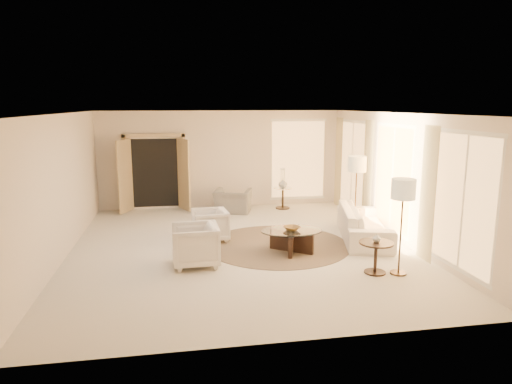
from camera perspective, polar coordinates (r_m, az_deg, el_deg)
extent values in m
cube|color=beige|center=(9.75, -1.93, -6.94)|extent=(7.00, 8.00, 0.02)
cube|color=white|center=(9.28, -2.04, 9.81)|extent=(7.00, 8.00, 0.02)
cube|color=beige|center=(13.35, -4.35, 4.10)|extent=(7.00, 0.04, 2.80)
cube|color=beige|center=(5.58, 3.71, -5.57)|extent=(7.00, 0.04, 2.80)
cube|color=beige|center=(9.59, -23.17, 0.56)|extent=(0.04, 8.00, 2.80)
cube|color=beige|center=(10.48, 17.35, 1.75)|extent=(0.04, 8.00, 2.80)
cube|color=tan|center=(13.24, -12.50, 2.42)|extent=(1.80, 0.12, 2.16)
cube|color=tan|center=(13.04, -16.06, 1.90)|extent=(0.35, 0.66, 2.00)
cube|color=tan|center=(12.96, -9.01, 2.14)|extent=(0.35, 0.66, 2.00)
cylinder|color=#3D2E22|center=(9.88, 2.67, -6.60)|extent=(3.40, 3.40, 0.01)
imported|color=white|center=(10.50, 13.33, -3.86)|extent=(1.52, 2.59, 0.71)
imported|color=white|center=(10.15, -5.78, -3.96)|extent=(0.76, 0.81, 0.77)
imported|color=white|center=(8.64, -7.63, -6.34)|extent=(0.81, 0.86, 0.86)
imported|color=gray|center=(12.72, -2.92, -0.66)|extent=(1.13, 0.90, 0.86)
cube|color=black|center=(9.40, 4.46, -6.25)|extent=(0.81, 0.63, 0.42)
cube|color=black|center=(9.40, 4.46, -6.25)|extent=(0.36, 0.93, 0.42)
cylinder|color=white|center=(9.33, 4.48, -4.83)|extent=(1.59, 1.59, 0.02)
cylinder|color=black|center=(8.58, 14.63, -9.67)|extent=(0.38, 0.38, 0.03)
cylinder|color=black|center=(8.49, 14.72, -7.98)|extent=(0.06, 0.06, 0.54)
cylinder|color=black|center=(8.41, 14.81, -6.16)|extent=(0.61, 0.61, 0.03)
cylinder|color=#30231A|center=(13.28, 3.34, -1.99)|extent=(0.41, 0.41, 0.03)
cylinder|color=#30231A|center=(13.22, 3.36, -0.78)|extent=(0.06, 0.06, 0.58)
cylinder|color=white|center=(13.16, 3.37, 0.50)|extent=(0.53, 0.53, 0.03)
cylinder|color=#30231A|center=(11.31, 12.19, -4.52)|extent=(0.30, 0.30, 0.03)
cylinder|color=#30231A|center=(11.13, 12.34, -0.85)|extent=(0.03, 0.03, 1.51)
cylinder|color=beige|center=(11.00, 12.52, 3.45)|extent=(0.43, 0.43, 0.37)
cylinder|color=#30231A|center=(8.66, 17.36, -9.62)|extent=(0.29, 0.29, 0.03)
cylinder|color=#30231A|center=(8.44, 17.63, -5.07)|extent=(0.03, 0.03, 1.46)
cylinder|color=beige|center=(8.26, 17.96, 0.36)|extent=(0.42, 0.42, 0.35)
imported|color=brown|center=(9.32, 4.49, -4.54)|extent=(0.42, 0.42, 0.08)
imported|color=silver|center=(8.38, 14.84, -5.60)|extent=(0.18, 0.18, 0.15)
imported|color=silver|center=(13.13, 3.38, 1.12)|extent=(0.28, 0.28, 0.27)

